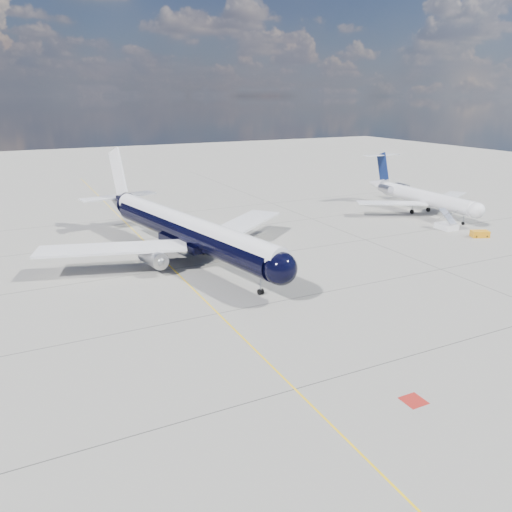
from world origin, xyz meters
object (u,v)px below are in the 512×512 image
(service_tug, at_px, (480,234))
(main_airliner, at_px, (183,228))
(boarding_stair, at_px, (447,225))
(regional_jet, at_px, (418,195))

(service_tug, bearing_deg, main_airliner, -169.99)
(boarding_stair, bearing_deg, service_tug, -80.13)
(main_airliner, xyz_separation_m, boarding_stair, (43.03, -4.55, -3.43))
(main_airliner, distance_m, service_tug, 45.27)
(main_airliner, relative_size, boarding_stair, 13.19)
(regional_jet, bearing_deg, boarding_stair, -110.80)
(boarding_stair, height_order, service_tug, boarding_stair)
(main_airliner, height_order, regional_jet, main_airliner)
(service_tug, bearing_deg, boarding_stair, 122.00)
(service_tug, bearing_deg, regional_jet, 100.62)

